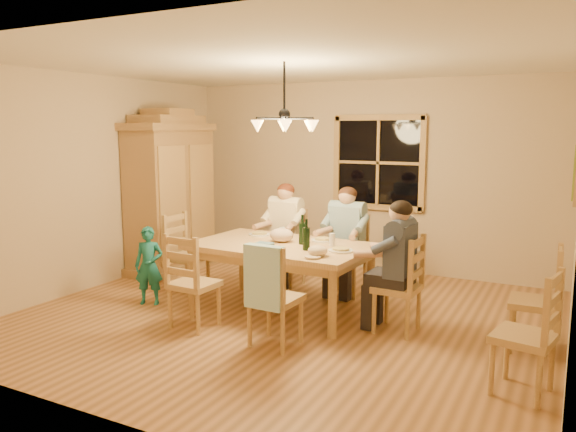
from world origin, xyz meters
The scene contains 31 objects.
floor centered at (0.00, 0.00, 0.00)m, with size 5.50×5.50×0.00m, color #8F5E34.
ceiling centered at (0.00, 0.00, 2.70)m, with size 5.50×5.00×0.02m, color white.
wall_back centered at (0.00, 2.50, 1.35)m, with size 5.50×0.02×2.70m, color #CDB691.
wall_left centered at (-2.75, 0.00, 1.35)m, with size 0.02×5.00×2.70m, color #CDB691.
window centered at (0.20, 2.47, 1.55)m, with size 1.30×0.06×1.30m.
chandelier centered at (0.00, 0.00, 2.08)m, with size 0.77×0.68×0.71m.
armoire centered at (-2.42, 1.10, 1.06)m, with size 0.66×1.40×2.30m.
dining_table centered at (-0.15, 0.20, 0.66)m, with size 2.00×1.28×0.76m.
chair_far_left centered at (-0.59, 1.14, 0.30)m, with size 0.46×0.44×0.99m.
chair_far_right centered at (0.27, 1.10, 0.30)m, with size 0.46×0.44×0.99m.
chair_near_left centered at (-0.68, -0.70, 0.30)m, with size 0.46×0.44×0.99m.
chair_near_right centered at (0.30, -0.74, 0.30)m, with size 0.46×0.44×0.99m.
chair_end_left centered at (-1.50, 0.26, 0.30)m, with size 0.44×0.46×0.99m.
chair_end_right centered at (1.20, 0.14, 0.30)m, with size 0.44×0.46×0.99m.
adult_woman centered at (-0.59, 1.14, 0.84)m, with size 0.41×0.44×0.87m.
adult_plaid_man centered at (0.27, 1.10, 0.84)m, with size 0.41×0.44×0.87m.
adult_slate_man centered at (1.20, 0.14, 0.84)m, with size 0.44×0.41×0.87m.
towel centered at (0.29, -0.93, 0.70)m, with size 0.38×0.10×0.58m, color #AFDFED.
wine_bottle_a centered at (0.07, 0.29, 0.93)m, with size 0.08×0.08×0.33m, color black.
wine_bottle_b centered at (0.24, 0.04, 0.93)m, with size 0.08×0.08×0.33m, color black.
plate_woman centered at (-0.62, 0.53, 0.77)m, with size 0.26×0.26×0.02m, color white.
plate_plaid centered at (0.20, 0.55, 0.77)m, with size 0.26×0.26×0.02m, color white.
plate_slate centered at (0.59, 0.14, 0.77)m, with size 0.26×0.26×0.02m, color white.
wine_glass_a centered at (-0.26, 0.44, 0.83)m, with size 0.06×0.06×0.14m, color silver.
wine_glass_b centered at (0.40, 0.35, 0.83)m, with size 0.06×0.06×0.14m, color silver.
cap centered at (0.46, -0.17, 0.82)m, with size 0.20×0.20×0.11m, color #D0B28A.
napkin centered at (-0.27, 0.03, 0.78)m, with size 0.18×0.14×0.03m, color slate.
cloth_bundle centered at (-0.20, 0.30, 0.84)m, with size 0.28×0.22×0.15m, color tan.
child centered at (-1.61, -0.31, 0.46)m, with size 0.33×0.22×0.91m, color #1A7377.
chair_spare_front centered at (2.45, -0.73, 0.30)m, with size 0.50×0.51×0.99m.
chair_spare_back centered at (2.45, 0.24, 0.30)m, with size 0.43×0.45×0.99m.
Camera 1 is at (2.74, -5.18, 2.02)m, focal length 35.00 mm.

